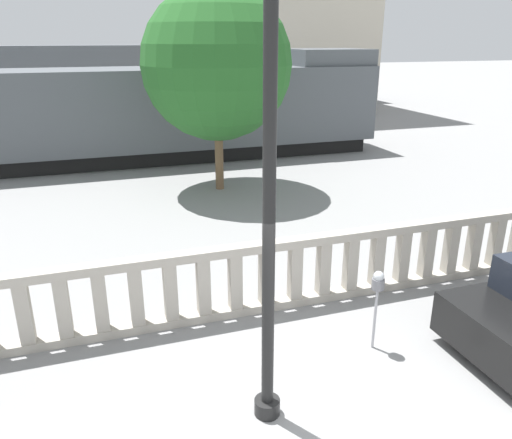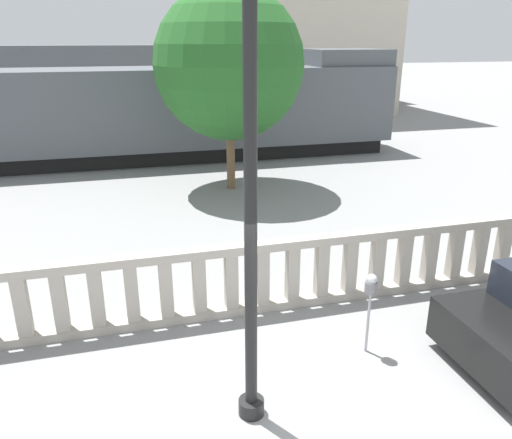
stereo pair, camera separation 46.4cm
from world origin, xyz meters
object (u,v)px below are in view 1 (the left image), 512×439
parking_meter (378,286)px  train_far (160,76)px  tree_left (217,64)px  lamppost (270,147)px

parking_meter → train_far: bearing=88.0°
train_far → tree_left: bearing=-93.1°
parking_meter → train_far: (0.97, 27.76, 1.02)m
train_far → tree_left: 19.10m
lamppost → parking_meter: (1.95, 0.81, -2.29)m
train_far → tree_left: size_ratio=5.20×
parking_meter → tree_left: 9.13m
lamppost → train_far: size_ratio=0.19×
train_far → parking_meter: bearing=-92.0°
lamppost → parking_meter: size_ratio=4.47×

